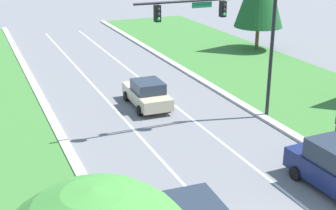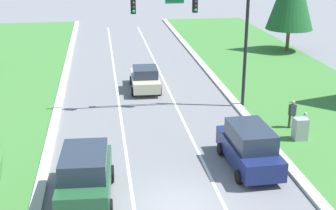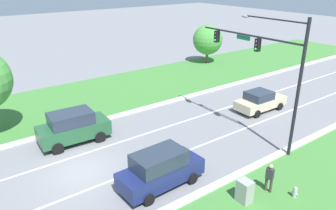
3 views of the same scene
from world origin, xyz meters
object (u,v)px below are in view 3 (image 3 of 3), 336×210
at_px(navy_suv, 160,169).
at_px(champagne_sedan, 260,101).
at_px(traffic_signal_mast, 269,61).
at_px(forest_suv, 73,127).
at_px(oak_near_left_tree, 208,40).
at_px(pedestrian, 269,177).
at_px(fire_hydrant, 295,193).
at_px(utility_cabinet, 245,192).

height_order(navy_suv, champagne_sedan, navy_suv).
distance_m(traffic_signal_mast, forest_suv, 13.27).
xyz_separation_m(champagne_sedan, oak_near_left_tree, (-13.71, 6.75, 2.13)).
distance_m(champagne_sedan, forest_suv, 14.92).
xyz_separation_m(pedestrian, oak_near_left_tree, (-21.10, 15.16, 2.02)).
relative_size(traffic_signal_mast, champagne_sedan, 1.86).
xyz_separation_m(navy_suv, fire_hydrant, (4.92, 4.83, -0.69)).
xyz_separation_m(navy_suv, oak_near_left_tree, (-17.30, 19.32, 1.93)).
xyz_separation_m(traffic_signal_mast, utility_cabinet, (3.64, -5.69, -4.97)).
bearing_deg(forest_suv, navy_suv, 17.02).
distance_m(forest_suv, fire_hydrant, 14.06).
xyz_separation_m(navy_suv, forest_suv, (-7.44, -1.85, 0.09)).
relative_size(traffic_signal_mast, fire_hydrant, 12.05).
xyz_separation_m(champagne_sedan, pedestrian, (7.38, -8.41, 0.11)).
height_order(champagne_sedan, oak_near_left_tree, oak_near_left_tree).
distance_m(forest_suv, oak_near_left_tree, 23.42).
height_order(forest_suv, utility_cabinet, forest_suv).
bearing_deg(navy_suv, traffic_signal_mast, 88.73).
bearing_deg(navy_suv, forest_suv, -167.59).
bearing_deg(traffic_signal_mast, navy_suv, -89.72).
height_order(utility_cabinet, fire_hydrant, utility_cabinet).
relative_size(champagne_sedan, utility_cabinet, 3.60).
distance_m(forest_suv, utility_cabinet, 11.88).
bearing_deg(fire_hydrant, champagne_sedan, 137.69).
distance_m(navy_suv, pedestrian, 5.63).
height_order(navy_suv, utility_cabinet, navy_suv).
height_order(forest_suv, oak_near_left_tree, oak_near_left_tree).
bearing_deg(utility_cabinet, forest_suv, -158.36).
xyz_separation_m(forest_suv, pedestrian, (11.24, 6.00, -0.18)).
height_order(navy_suv, fire_hydrant, navy_suv).
height_order(traffic_signal_mast, utility_cabinet, traffic_signal_mast).
bearing_deg(navy_suv, utility_cabinet, 33.54).
distance_m(utility_cabinet, pedestrian, 1.66).
bearing_deg(fire_hydrant, traffic_signal_mast, 145.64).
relative_size(champagne_sedan, fire_hydrant, 6.46).
distance_m(traffic_signal_mast, champagne_sedan, 7.37).
distance_m(traffic_signal_mast, pedestrian, 7.28).
bearing_deg(forest_suv, traffic_signal_mast, 56.75).
height_order(utility_cabinet, pedestrian, pedestrian).
xyz_separation_m(forest_suv, fire_hydrant, (12.35, 6.68, -0.77)).
distance_m(traffic_signal_mast, utility_cabinet, 8.39).
bearing_deg(traffic_signal_mast, oak_near_left_tree, 147.25).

